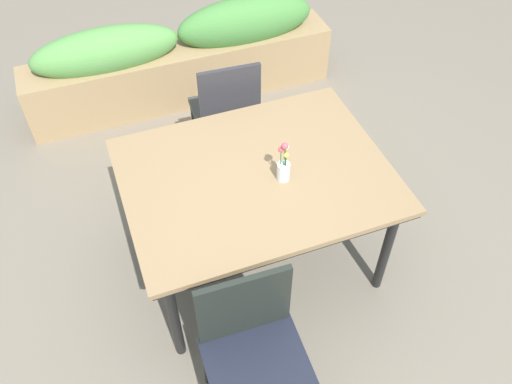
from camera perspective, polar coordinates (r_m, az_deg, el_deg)
name	(u,v)px	position (r m, az deg, el deg)	size (l,w,h in m)	color
ground_plane	(250,263)	(3.47, -0.65, -7.53)	(12.00, 12.00, 0.00)	#756B5B
dining_table	(256,181)	(2.96, 0.00, 1.13)	(1.44, 1.11, 0.77)	#8C704C
chair_near_left	(254,349)	(2.62, -0.23, -16.33)	(0.49, 0.49, 0.88)	#1B1F2D
chair_far_side	(227,110)	(3.68, -3.13, 8.63)	(0.45, 0.45, 0.95)	#383733
flower_vase	(284,167)	(2.83, 2.94, 2.67)	(0.07, 0.07, 0.26)	silver
planter_box	(182,59)	(4.50, -7.86, 13.80)	(2.49, 0.38, 0.80)	#9E7F56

